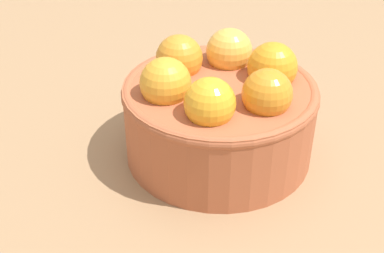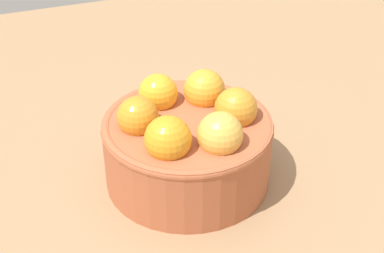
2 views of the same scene
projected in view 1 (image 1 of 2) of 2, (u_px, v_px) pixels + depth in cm
name	position (u px, v px, depth cm)	size (l,w,h in cm)	color
ground_plane	(217.00, 173.00, 45.68)	(145.00, 97.47, 4.73)	#997551
terracotta_bowl	(219.00, 109.00, 42.04)	(15.90, 15.90, 9.59)	#AD5938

